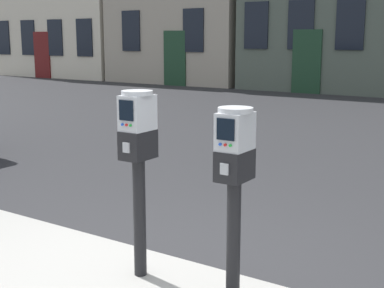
# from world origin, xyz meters

# --- Properties ---
(ground_plane) EXTENTS (160.00, 160.00, 0.00)m
(ground_plane) POSITION_xyz_m (0.00, 0.00, 0.00)
(ground_plane) COLOR #28282B
(parking_meter_near_kerb) EXTENTS (0.22, 0.25, 1.34)m
(parking_meter_near_kerb) POSITION_xyz_m (-0.07, -0.20, 1.06)
(parking_meter_near_kerb) COLOR black
(parking_meter_near_kerb) RESTS_ON sidewalk_slab
(parking_meter_twin_adjacent) EXTENTS (0.22, 0.25, 1.28)m
(parking_meter_twin_adjacent) POSITION_xyz_m (0.69, -0.20, 1.02)
(parking_meter_twin_adjacent) COLOR black
(parking_meter_twin_adjacent) RESTS_ON sidewalk_slab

